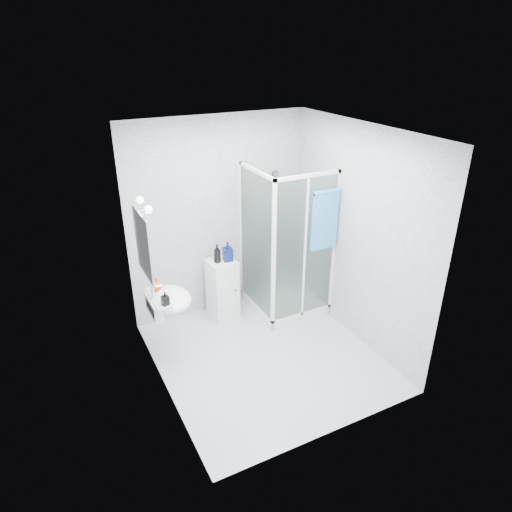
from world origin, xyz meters
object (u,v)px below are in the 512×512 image
hand_towel (325,219)px  soap_dispenser_orange (156,284)px  storage_cabinet (223,289)px  soap_dispenser_black (165,298)px  shower_enclosure (283,282)px  wall_basin (168,300)px  shampoo_bottle_b (228,251)px  shampoo_bottle_a (217,253)px

hand_towel → soap_dispenser_orange: 2.12m
storage_cabinet → soap_dispenser_black: (-0.97, -0.78, 0.53)m
shower_enclosure → wall_basin: 1.72m
storage_cabinet → shampoo_bottle_b: bearing=-21.9°
shampoo_bottle_a → soap_dispenser_black: bearing=-139.6°
storage_cabinet → soap_dispenser_orange: bearing=-160.1°
wall_basin → shampoo_bottle_b: 1.13m
soap_dispenser_black → wall_basin: bearing=68.4°
storage_cabinet → shampoo_bottle_a: 0.53m
wall_basin → soap_dispenser_orange: 0.22m
shower_enclosure → hand_towel: 1.11m
shower_enclosure → soap_dispenser_black: size_ratio=12.94×
shower_enclosure → hand_towel: size_ratio=2.67×
shampoo_bottle_a → soap_dispenser_orange: (-0.91, -0.45, 0.01)m
storage_cabinet → soap_dispenser_black: size_ratio=5.28×
wall_basin → soap_dispenser_black: 0.25m
hand_towel → soap_dispenser_orange: hand_towel is taller
wall_basin → shampoo_bottle_a: bearing=35.0°
storage_cabinet → shampoo_bottle_b: size_ratio=3.17×
hand_towel → shampoo_bottle_a: bearing=149.5°
storage_cabinet → shampoo_bottle_b: 0.54m
shampoo_bottle_a → soap_dispenser_black: size_ratio=1.58×
shampoo_bottle_b → storage_cabinet: bearing=163.2°
shower_enclosure → soap_dispenser_black: shower_enclosure is taller
shampoo_bottle_b → soap_dispenser_orange: size_ratio=1.59×
wall_basin → soap_dispenser_orange: size_ratio=3.45×
shampoo_bottle_a → shampoo_bottle_b: shampoo_bottle_b is taller
wall_basin → shampoo_bottle_a: size_ratio=2.30×
shower_enclosure → shampoo_bottle_a: size_ratio=8.20×
wall_basin → shower_enclosure: bearing=10.8°
hand_towel → storage_cabinet: bearing=148.0°
shampoo_bottle_b → soap_dispenser_orange: shampoo_bottle_b is taller
shampoo_bottle_a → wall_basin: bearing=-145.0°
soap_dispenser_black → soap_dispenser_orange: bearing=90.6°
storage_cabinet → hand_towel: hand_towel is taller
wall_basin → storage_cabinet: size_ratio=0.69×
shower_enclosure → wall_basin: bearing=-169.2°
wall_basin → hand_towel: bearing=-2.5°
hand_towel → shower_enclosure: bearing=128.2°
storage_cabinet → soap_dispenser_black: 1.35m
shampoo_bottle_a → shampoo_bottle_b: size_ratio=0.95×
hand_towel → wall_basin: bearing=177.5°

